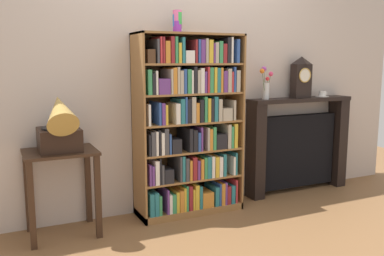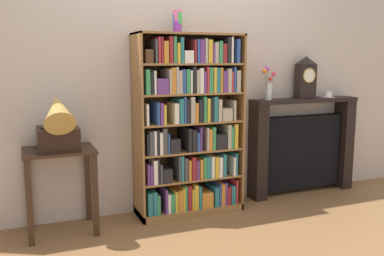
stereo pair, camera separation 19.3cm
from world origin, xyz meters
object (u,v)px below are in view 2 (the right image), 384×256
side_table_left (60,171)px  mantel_clock (306,77)px  fireplace_mantel (302,147)px  teacup_with_saucer (328,95)px  flower_vase (269,85)px  gramophone (58,125)px  cup_stack (177,22)px  bookshelf (189,129)px

side_table_left → mantel_clock: size_ratio=1.63×
side_table_left → mantel_clock: 2.51m
fireplace_mantel → teacup_with_saucer: bearing=-3.6°
flower_vase → gramophone: bearing=-175.2°
flower_vase → cup_stack: bearing=-178.2°
bookshelf → teacup_with_saucer: (1.58, 0.08, 0.25)m
fireplace_mantel → flower_vase: flower_vase is taller
gramophone → side_table_left: bearing=90.0°
fireplace_mantel → mantel_clock: 0.71m
gramophone → fireplace_mantel: (2.41, 0.19, -0.40)m
mantel_clock → side_table_left: bearing=-177.4°
cup_stack → fireplace_mantel: size_ratio=0.16×
mantel_clock → teacup_with_saucer: (0.29, 0.00, -0.18)m
side_table_left → gramophone: size_ratio=1.33×
fireplace_mantel → mantel_clock: bearing=-99.3°
side_table_left → fireplace_mantel: bearing=3.1°
gramophone → teacup_with_saucer: size_ratio=3.67×
mantel_clock → fireplace_mantel: bearing=80.7°
bookshelf → side_table_left: bearing=-178.3°
gramophone → mantel_clock: (2.41, 0.17, 0.32)m
cup_stack → gramophone: (-1.03, -0.14, -0.81)m
bookshelf → side_table_left: (-1.12, -0.03, -0.27)m
flower_vase → side_table_left: bearing=-176.9°
teacup_with_saucer → cup_stack: bearing=-178.9°
fireplace_mantel → teacup_with_saucer: size_ratio=8.54×
gramophone → mantel_clock: 2.44m
side_table_left → gramophone: 0.39m
bookshelf → gramophone: size_ratio=3.13×
side_table_left → teacup_with_saucer: (2.70, 0.11, 0.51)m
mantel_clock → bookshelf: bearing=-176.6°
fireplace_mantel → teacup_with_saucer: 0.60m
bookshelf → flower_vase: bookshelf is taller
gramophone → fireplace_mantel: bearing=4.5°
gramophone → mantel_clock: mantel_clock is taller
mantel_clock → flower_vase: size_ratio=1.30×
fireplace_mantel → mantel_clock: size_ratio=2.84×
bookshelf → gramophone: 1.13m
gramophone → teacup_with_saucer: bearing=3.6°
side_table_left → teacup_with_saucer: bearing=2.3°
side_table_left → mantel_clock: mantel_clock is taller
cup_stack → flower_vase: (0.95, 0.03, -0.56)m
mantel_clock → teacup_with_saucer: size_ratio=3.01×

